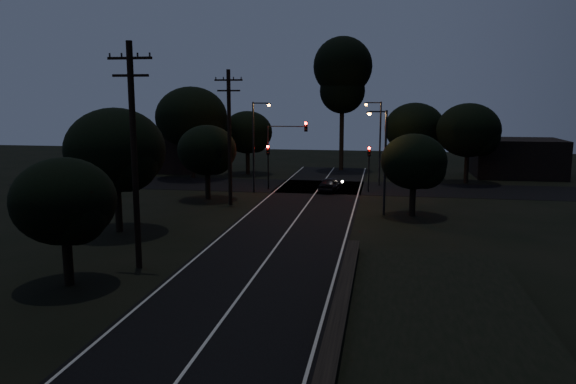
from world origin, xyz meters
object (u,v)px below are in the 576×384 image
(signal_right, at_px, (369,160))
(signal_mast, at_px, (286,142))
(signal_left, at_px, (268,159))
(streetlight_c, at_px, (383,155))
(tall_pine, at_px, (343,74))
(utility_pole_mid, at_px, (134,153))
(streetlight_b, at_px, (378,137))
(streetlight_a, at_px, (256,141))
(car, at_px, (331,184))
(utility_pole_far, at_px, (229,135))

(signal_right, bearing_deg, signal_mast, 179.97)
(signal_left, relative_size, streetlight_c, 0.55)
(tall_pine, relative_size, signal_mast, 2.44)
(tall_pine, bearing_deg, streetlight_c, -79.07)
(utility_pole_mid, relative_size, streetlight_c, 1.47)
(signal_right, height_order, signal_mast, signal_mast)
(streetlight_b, bearing_deg, signal_right, -100.00)
(streetlight_a, height_order, streetlight_b, same)
(streetlight_a, xyz_separation_m, car, (6.56, 1.58, -3.98))
(utility_pole_mid, relative_size, tall_pine, 0.72)
(utility_pole_mid, bearing_deg, signal_mast, 82.96)
(streetlight_a, height_order, car, streetlight_a)
(signal_mast, xyz_separation_m, streetlight_b, (8.22, 4.01, 0.30))
(utility_pole_mid, bearing_deg, signal_right, 67.01)
(streetlight_b, bearing_deg, utility_pole_mid, -111.30)
(utility_pole_mid, distance_m, signal_mast, 25.22)
(signal_mast, relative_size, car, 1.62)
(utility_pole_far, xyz_separation_m, signal_mast, (3.09, 7.99, -1.15))
(tall_pine, bearing_deg, signal_right, -76.51)
(utility_pole_far, relative_size, tall_pine, 0.69)
(streetlight_c, bearing_deg, streetlight_b, 92.14)
(tall_pine, relative_size, signal_right, 3.72)
(streetlight_c, bearing_deg, tall_pine, 100.93)
(car, bearing_deg, tall_pine, -78.94)
(signal_mast, relative_size, streetlight_a, 0.78)
(signal_right, relative_size, streetlight_b, 0.51)
(utility_pole_far, height_order, streetlight_c, utility_pole_far)
(utility_pole_mid, height_order, signal_left, utility_pole_mid)
(streetlight_b, xyz_separation_m, streetlight_c, (0.52, -14.00, -0.29))
(utility_pole_far, bearing_deg, signal_right, 37.00)
(streetlight_b, bearing_deg, signal_mast, -154.01)
(signal_left, height_order, signal_right, same)
(signal_mast, xyz_separation_m, streetlight_c, (8.74, -9.99, 0.01))
(streetlight_b, height_order, streetlight_c, streetlight_b)
(utility_pole_mid, height_order, streetlight_b, utility_pole_mid)
(signal_right, xyz_separation_m, car, (-3.35, -0.41, -2.18))
(signal_left, distance_m, streetlight_a, 2.77)
(utility_pole_mid, bearing_deg, streetlight_a, 88.27)
(utility_pole_far, bearing_deg, tall_pine, 73.07)
(signal_mast, bearing_deg, streetlight_a, -140.23)
(utility_pole_mid, distance_m, streetlight_b, 31.15)
(signal_mast, height_order, streetlight_b, streetlight_b)
(signal_left, relative_size, signal_mast, 0.66)
(tall_pine, distance_m, car, 18.57)
(utility_pole_far, relative_size, signal_mast, 1.68)
(streetlight_b, distance_m, car, 7.20)
(signal_left, height_order, streetlight_b, streetlight_b)
(signal_mast, bearing_deg, streetlight_c, -48.81)
(utility_pole_far, distance_m, signal_right, 13.53)
(utility_pole_mid, height_order, streetlight_a, utility_pole_mid)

